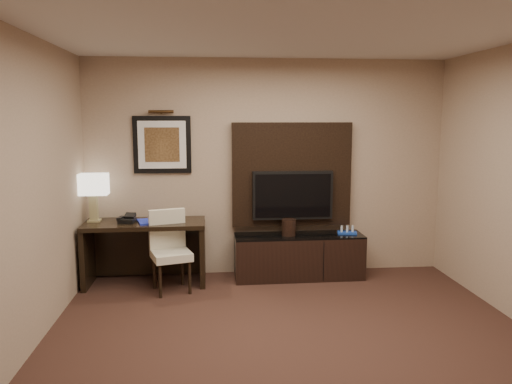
{
  "coord_description": "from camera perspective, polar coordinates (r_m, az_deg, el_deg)",
  "views": [
    {
      "loc": [
        -0.71,
        -3.73,
        1.99
      ],
      "look_at": [
        -0.21,
        1.8,
        1.15
      ],
      "focal_mm": 35.0,
      "sensor_mm": 36.0,
      "label": 1
    }
  ],
  "objects": [
    {
      "name": "tv_wall_panel",
      "position": [
        6.29,
        4.08,
        2.01
      ],
      "size": [
        1.5,
        0.12,
        1.3
      ],
      "primitive_type": "cube",
      "color": "black",
      "rests_on": "wall_back"
    },
    {
      "name": "picture_light",
      "position": [
        6.19,
        -10.8,
        9.01
      ],
      "size": [
        0.04,
        0.04,
        0.3
      ],
      "primitive_type": "cylinder",
      "color": "#422B15",
      "rests_on": "wall_back"
    },
    {
      "name": "desk_chair",
      "position": [
        5.8,
        -9.67,
        -7.04
      ],
      "size": [
        0.54,
        0.59,
        0.87
      ],
      "primitive_type": null,
      "rotation": [
        0.0,
        0.0,
        0.3
      ],
      "color": "beige",
      "rests_on": "floor"
    },
    {
      "name": "desk",
      "position": [
        6.14,
        -12.49,
        -6.8
      ],
      "size": [
        1.42,
        0.62,
        0.76
      ],
      "primitive_type": "cube",
      "rotation": [
        0.0,
        0.0,
        0.01
      ],
      "color": "black",
      "rests_on": "floor"
    },
    {
      "name": "tv",
      "position": [
        6.23,
        4.2,
        -0.38
      ],
      "size": [
        1.0,
        0.08,
        0.6
      ],
      "primitive_type": "cube",
      "color": "black",
      "rests_on": "tv_wall_panel"
    },
    {
      "name": "wall_back",
      "position": [
        6.3,
        1.3,
        2.78
      ],
      "size": [
        4.5,
        0.01,
        2.7
      ],
      "primitive_type": "cube",
      "color": "tan",
      "rests_on": "floor"
    },
    {
      "name": "table_lamp",
      "position": [
        6.19,
        -18.1,
        -0.59
      ],
      "size": [
        0.37,
        0.22,
        0.58
      ],
      "primitive_type": null,
      "rotation": [
        0.0,
        0.0,
        -0.07
      ],
      "color": "tan",
      "rests_on": "desk"
    },
    {
      "name": "minibar_tray",
      "position": [
        6.33,
        10.38,
        -4.31
      ],
      "size": [
        0.26,
        0.19,
        0.08
      ],
      "primitive_type": null,
      "rotation": [
        0.0,
        0.0,
        -0.22
      ],
      "color": "#193FA8",
      "rests_on": "credenza"
    },
    {
      "name": "credenza",
      "position": [
        6.26,
        4.91,
        -7.33
      ],
      "size": [
        1.59,
        0.46,
        0.55
      ],
      "primitive_type": "cube",
      "rotation": [
        0.0,
        0.0,
        0.01
      ],
      "color": "black",
      "rests_on": "floor"
    },
    {
      "name": "artwork",
      "position": [
        6.24,
        -10.66,
        5.34
      ],
      "size": [
        0.7,
        0.04,
        0.7
      ],
      "primitive_type": "cube",
      "color": "black",
      "rests_on": "wall_back"
    },
    {
      "name": "book",
      "position": [
        6.02,
        -11.41,
        -2.22
      ],
      "size": [
        0.18,
        0.03,
        0.24
      ],
      "primitive_type": "imported",
      "rotation": [
        0.0,
        0.0,
        -0.04
      ],
      "color": "#B9B091",
      "rests_on": "desk"
    },
    {
      "name": "desk_phone",
      "position": [
        6.04,
        -14.51,
        -3.01
      ],
      "size": [
        0.21,
        0.19,
        0.09
      ],
      "primitive_type": null,
      "rotation": [
        0.0,
        0.0,
        -0.18
      ],
      "color": "black",
      "rests_on": "desk"
    },
    {
      "name": "ice_bucket",
      "position": [
        6.15,
        3.77,
        -4.03
      ],
      "size": [
        0.18,
        0.18,
        0.2
      ],
      "primitive_type": "cylinder",
      "rotation": [
        0.0,
        0.0,
        0.01
      ],
      "color": "black",
      "rests_on": "credenza"
    },
    {
      "name": "floor",
      "position": [
        4.29,
        5.22,
        -19.18
      ],
      "size": [
        4.5,
        5.0,
        0.01
      ],
      "primitive_type": "cube",
      "color": "#351D17",
      "rests_on": "ground"
    },
    {
      "name": "wall_front",
      "position": [
        1.55,
        23.5,
        -16.51
      ],
      "size": [
        4.5,
        0.01,
        2.7
      ],
      "primitive_type": "cube",
      "color": "tan",
      "rests_on": "floor"
    },
    {
      "name": "blue_folder",
      "position": [
        6.02,
        -12.17,
        -3.31
      ],
      "size": [
        0.31,
        0.36,
        0.02
      ],
      "primitive_type": "cube",
      "rotation": [
        0.0,
        0.0,
        0.26
      ],
      "color": "#1C2BB7",
      "rests_on": "desk"
    },
    {
      "name": "ceiling",
      "position": [
        3.86,
        5.8,
        19.16
      ],
      "size": [
        4.5,
        5.0,
        0.01
      ],
      "primitive_type": "cube",
      "color": "silver",
      "rests_on": "wall_back"
    }
  ]
}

